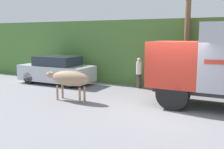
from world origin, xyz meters
name	(u,v)px	position (x,y,z in m)	size (l,w,h in m)	color
ground_plane	(169,111)	(0.00, 0.00, 0.00)	(60.00, 60.00, 0.00)	gray
hillside_embankment	(202,51)	(0.00, 7.03, 1.77)	(32.00, 6.37, 3.55)	#4C7A38
building_backdrop	(86,53)	(-6.99, 5.31, 1.56)	(6.55, 2.70, 3.09)	#C6B793
brown_cow	(69,79)	(-4.17, -0.39, 0.94)	(2.20, 0.64, 1.27)	#9E7F60
parked_suv	(56,70)	(-7.11, 2.38, 0.76)	(4.28, 1.76, 1.57)	silver
pedestrian_on_hill	(139,71)	(-2.51, 3.34, 0.88)	(0.37, 0.37, 1.58)	#38332D
utility_pole	(187,34)	(-0.20, 3.60, 2.79)	(0.90, 0.26, 5.39)	brown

